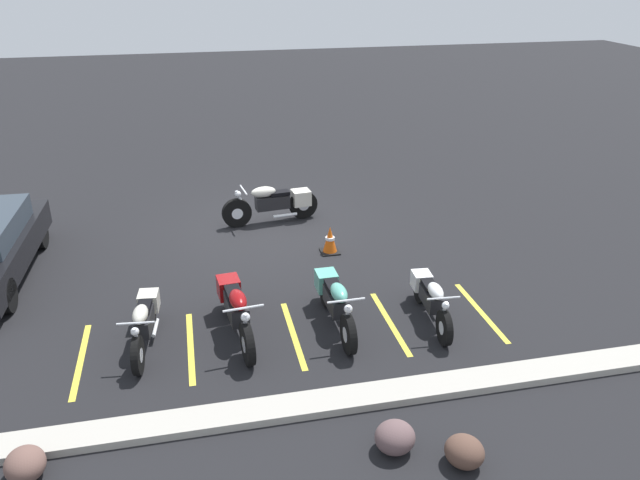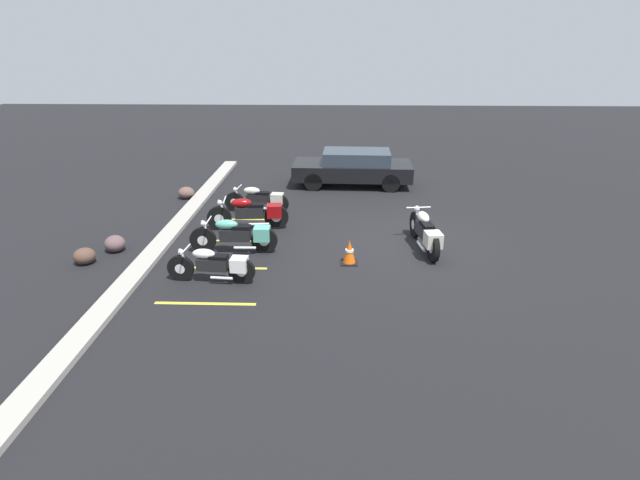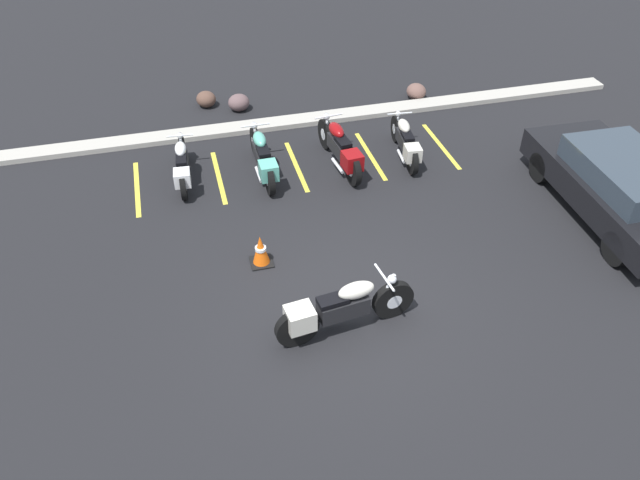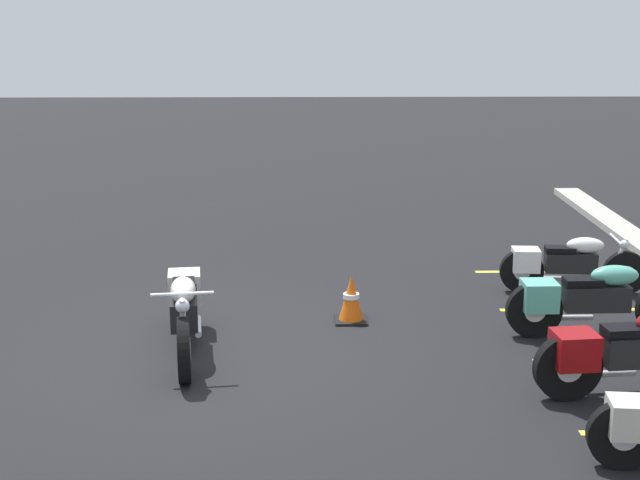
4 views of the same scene
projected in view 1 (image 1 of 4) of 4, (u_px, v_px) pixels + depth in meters
ground at (264, 227)px, 14.77m from camera, size 60.00×60.00×0.00m
motorcycle_cream_featured at (275, 203)px, 14.89m from camera, size 2.34×0.71×0.92m
parked_bike_0 at (430, 297)px, 10.92m from camera, size 0.56×2.00×0.79m
parked_bike_1 at (335, 300)px, 10.74m from camera, size 0.62×2.23×0.88m
parked_bike_2 at (236, 307)px, 10.48m from camera, size 0.67×2.31×0.91m
parked_bike_3 at (144, 320)px, 10.22m from camera, size 0.60×2.03×0.80m
concrete_curb at (326, 402)px, 8.90m from camera, size 18.00×0.50×0.12m
landscape_rock_0 at (395, 437)px, 8.05m from camera, size 0.66×0.64×0.42m
landscape_rock_1 at (25, 464)px, 7.63m from camera, size 0.57×0.61×0.40m
landscape_rock_2 at (464, 452)px, 7.83m from camera, size 0.67×0.68×0.40m
traffic_cone at (330, 240)px, 13.42m from camera, size 0.40×0.40×0.60m
stall_line_0 at (481, 312)px, 11.28m from camera, size 0.10×2.10×0.00m
stall_line_1 at (390, 323)px, 10.94m from camera, size 0.10×2.10×0.00m
stall_line_2 at (293, 334)px, 10.61m from camera, size 0.10×2.10×0.00m
stall_line_3 at (191, 347)px, 10.27m from camera, size 0.10×2.10×0.00m
stall_line_4 at (81, 360)px, 9.93m from camera, size 0.10×2.10×0.00m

